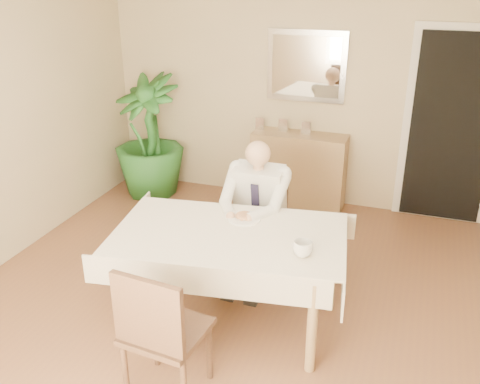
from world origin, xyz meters
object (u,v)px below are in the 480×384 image
(dining_table, at_px, (229,243))
(chair_near, at_px, (159,330))
(seated_man, at_px, (254,208))
(potted_palm, at_px, (149,136))
(sideboard, at_px, (298,170))
(chair_far, at_px, (263,219))
(coffee_mug, at_px, (303,249))

(dining_table, relative_size, chair_near, 1.90)
(seated_man, bearing_deg, chair_near, -93.63)
(potted_palm, bearing_deg, seated_man, -39.14)
(chair_near, height_order, seated_man, seated_man)
(sideboard, bearing_deg, dining_table, -89.60)
(chair_far, distance_m, coffee_mug, 1.22)
(dining_table, bearing_deg, sideboard, 82.03)
(chair_far, relative_size, chair_near, 0.84)
(coffee_mug, height_order, potted_palm, potted_palm)
(chair_near, height_order, sideboard, chair_near)
(coffee_mug, bearing_deg, seated_man, 128.32)
(dining_table, xyz_separation_m, chair_near, (-0.10, -0.95, -0.11))
(coffee_mug, bearing_deg, chair_near, -130.22)
(potted_palm, bearing_deg, sideboard, 8.89)
(chair_near, bearing_deg, potted_palm, 124.50)
(chair_near, bearing_deg, chair_far, 92.40)
(dining_table, height_order, seated_man, seated_man)
(coffee_mug, bearing_deg, chair_far, 119.81)
(sideboard, height_order, potted_palm, potted_palm)
(dining_table, xyz_separation_m, potted_palm, (-1.74, 2.01, 0.05))
(dining_table, relative_size, potted_palm, 1.30)
(chair_far, bearing_deg, chair_near, -95.37)
(chair_far, relative_size, potted_palm, 0.58)
(chair_near, xyz_separation_m, seated_man, (0.10, 1.54, 0.14))
(seated_man, bearing_deg, potted_palm, 140.86)
(dining_table, distance_m, chair_near, 0.96)
(sideboard, bearing_deg, coffee_mug, -76.11)
(chair_far, relative_size, seated_man, 0.66)
(chair_far, bearing_deg, dining_table, -92.29)
(sideboard, xyz_separation_m, potted_palm, (-1.73, -0.27, 0.30))
(chair_far, height_order, chair_near, chair_near)
(potted_palm, bearing_deg, chair_far, -33.14)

